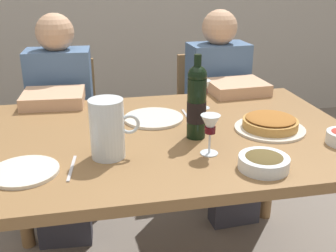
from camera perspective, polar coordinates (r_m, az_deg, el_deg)
The scene contains 16 objects.
dining_table at distance 1.68m, azimuth 0.02°, elevation -3.83°, with size 1.50×1.00×0.76m.
wine_bottle at distance 1.56m, azimuth 4.01°, elevation 3.32°, with size 0.07×0.07×0.33m.
water_pitcher at distance 1.43m, azimuth -8.39°, elevation -0.84°, with size 0.17×0.12×0.21m.
baked_tart at distance 1.72m, azimuth 14.01°, elevation 0.34°, with size 0.29×0.29×0.06m.
olive_bowl at distance 1.39m, azimuth 13.18°, elevation -4.81°, with size 0.17×0.17×0.05m.
wine_glass_left_diner at distance 1.43m, azimuth 5.89°, elevation -0.06°, with size 0.07×0.07×0.15m.
wine_glass_right_diner at distance 1.91m, azimuth 4.97°, elevation 5.14°, with size 0.07×0.07×0.14m.
dinner_plate_left_setting at distance 1.41m, azimuth -19.36°, elevation -5.98°, with size 0.22×0.22×0.01m, color silver.
dinner_plate_right_setting at distance 1.79m, azimuth -2.01°, elevation 1.11°, with size 0.26×0.26×0.01m, color silver.
knife_left_setting at distance 1.40m, azimuth -13.24°, elevation -5.72°, with size 0.18×0.01×0.01m, color silver.
knife_right_setting at distance 1.82m, azimuth 2.65°, elevation 1.33°, with size 0.18×0.01×0.01m, color silver.
spoon_right_setting at distance 1.77m, azimuth -6.80°, elevation 0.65°, with size 0.16×0.01×0.01m, color silver.
chair_left at distance 2.53m, azimuth -13.96°, elevation 0.18°, with size 0.43×0.43×0.87m.
diner_left at distance 2.27m, azimuth -14.71°, elevation 0.85°, with size 0.35×0.52×1.16m.
chair_right at distance 2.63m, azimuth 5.70°, elevation 1.60°, with size 0.42×0.42×0.87m.
diner_right at distance 2.39m, azimuth 7.73°, elevation 2.42°, with size 0.35×0.52×1.16m.
Camera 1 is at (-0.31, -1.49, 1.39)m, focal length 43.84 mm.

